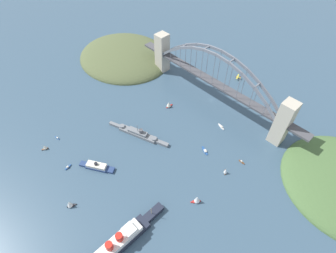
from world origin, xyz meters
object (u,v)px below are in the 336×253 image
Objects in this scene: seaplane_taxiing_near_bridge at (238,77)px; small_boat_3 at (45,147)px; harbor_ferry_steamer at (97,166)px; small_boat_5 at (69,204)px; naval_cruiser at (138,133)px; small_boat_6 at (57,138)px; small_boat_1 at (205,151)px; harbor_arch_bridge at (214,82)px; small_boat_0 at (226,171)px; small_boat_8 at (169,104)px; ocean_liner at (118,243)px; small_boat_2 at (68,167)px; small_boat_4 at (242,162)px; small_boat_7 at (197,199)px; small_boat_9 at (221,127)px.

seaplane_taxiing_near_bridge is 1.71× the size of small_boat_3.
small_boat_5 is at bearing 114.03° from harbor_ferry_steamer.
seaplane_taxiing_near_bridge is (-16.08, -169.84, -0.84)m from naval_cruiser.
small_boat_1 is at bearing -140.05° from small_boat_6.
harbor_arch_bridge is 114.87m from small_boat_0.
small_boat_5 is (-78.96, 14.35, 1.07)m from small_boat_3.
small_boat_8 reaches higher than small_boat_3.
small_boat_8 is (33.44, -159.29, -0.09)m from small_boat_5.
ocean_liner is 12.29× the size of small_boat_2.
small_boat_4 is at bearing 148.12° from harbor_arch_bridge.
small_boat_7 is (-157.28, -73.71, 1.64)m from small_boat_3.
small_boat_6 is 0.70× the size of small_boat_9.
small_boat_1 is (-63.43, -97.08, -1.85)m from harbor_ferry_steamer.
small_boat_6 is at bearing 36.99° from small_boat_4.
small_boat_2 is at bearing 87.35° from small_boat_8.
harbor_arch_bridge is 31.58× the size of small_boat_2.
small_boat_6 is at bearing 32.13° from small_boat_0.
small_boat_4 is 0.72× the size of small_boat_8.
ocean_liner reaches higher than small_boat_8.
small_boat_7 is at bearing 91.14° from small_boat_0.
ocean_liner reaches higher than small_boat_2.
small_boat_5 reaches higher than small_boat_4.
small_boat_2 is 1.12× the size of small_boat_4.
small_boat_5 is at bearing 101.86° from small_boat_8.
small_boat_8 is at bearing -57.83° from ocean_liner.
small_boat_7 is (-18.74, -76.66, -0.22)m from ocean_liner.
small_boat_4 is 206.66m from small_boat_6.
small_boat_8 is at bearing -111.45° from small_boat_6.
ocean_liner is 9.15× the size of small_boat_9.
small_boat_6 is 190.32m from small_boat_9.
small_boat_0 is at bearing 131.85° from small_boat_9.
naval_cruiser is 10.53× the size of small_boat_4.
small_boat_1 is at bearing -151.15° from naval_cruiser.
naval_cruiser is at bearing 27.37° from small_boat_4.
small_boat_2 is at bearing 64.94° from small_boat_9.
naval_cruiser is 9.97× the size of small_boat_6.
seaplane_taxiing_near_bridge is 1.67× the size of small_boat_4.
small_boat_9 is (-58.36, -78.67, -2.14)m from naval_cruiser.
harbor_ferry_steamer is 2.95× the size of small_boat_1.
small_boat_5 is (77.44, 132.39, 0.57)m from small_boat_0.
harbor_arch_bridge is at bearing -88.82° from small_boat_5.
small_boat_7 is at bearing -154.89° from small_boat_3.
naval_cruiser is at bearing -130.71° from small_boat_6.
small_boat_5 is (44.81, 138.85, 3.65)m from small_boat_1.
harbor_arch_bridge is 68.50m from seaplane_taxiing_near_bridge.
small_boat_3 is at bearing 45.17° from small_boat_1.
small_boat_0 is 153.38m from small_boat_5.
small_boat_9 is at bearing -27.78° from small_boat_4.
small_boat_2 is 1.15× the size of small_boat_3.
naval_cruiser reaches higher than small_boat_2.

